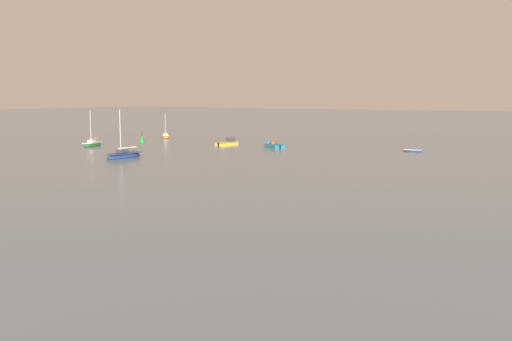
# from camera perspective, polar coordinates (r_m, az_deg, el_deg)

# --- Properties ---
(motorboat_moored_0) EXTENTS (2.23, 5.39, 1.99)m
(motorboat_moored_0) POSITION_cam_1_polar(r_m,az_deg,el_deg) (108.31, -2.60, 2.66)
(motorboat_moored_0) COLOR gold
(motorboat_moored_0) RESTS_ON ground
(rowboat_moored_0) EXTENTS (3.29, 1.74, 0.49)m
(rowboat_moored_0) POSITION_cam_1_polar(r_m,az_deg,el_deg) (98.10, 15.12, 1.86)
(rowboat_moored_0) COLOR navy
(rowboat_moored_0) RESTS_ON ground
(sailboat_moored_0) EXTENTS (4.81, 4.65, 5.72)m
(sailboat_moored_0) POSITION_cam_1_polar(r_m,az_deg,el_deg) (129.80, -8.87, 3.30)
(sailboat_moored_0) COLOR orange
(sailboat_moored_0) RESTS_ON ground
(sailboat_moored_2) EXTENTS (2.48, 6.72, 7.40)m
(sailboat_moored_2) POSITION_cam_1_polar(r_m,az_deg,el_deg) (87.22, -12.83, 1.42)
(sailboat_moored_2) COLOR navy
(sailboat_moored_2) RESTS_ON ground
(sailboat_moored_3) EXTENTS (4.20, 6.17, 6.67)m
(sailboat_moored_3) POSITION_cam_1_polar(r_m,az_deg,el_deg) (110.15, -15.73, 2.47)
(sailboat_moored_3) COLOR #23602D
(sailboat_moored_3) RESTS_ON ground
(motorboat_moored_3) EXTENTS (5.40, 4.20, 1.79)m
(motorboat_moored_3) POSITION_cam_1_polar(r_m,az_deg,el_deg) (102.95, 1.61, 2.40)
(motorboat_moored_3) COLOR #197084
(motorboat_moored_3) RESTS_ON ground
(channel_buoy) EXTENTS (0.90, 0.90, 2.30)m
(channel_buoy) POSITION_cam_1_polar(r_m,az_deg,el_deg) (117.78, -11.10, 2.97)
(channel_buoy) COLOR #198C2D
(channel_buoy) RESTS_ON ground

